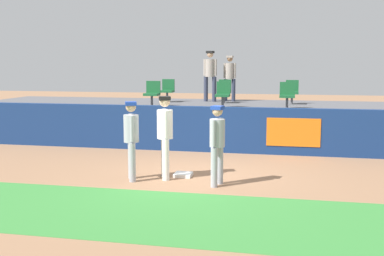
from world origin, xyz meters
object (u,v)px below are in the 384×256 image
(first_base, at_px, (183,175))
(seat_back_center, at_px, (224,90))
(seat_front_center, at_px, (223,93))
(spectator_capped, at_px, (230,75))
(player_runner_visitor, at_px, (217,140))
(spectator_hooded, at_px, (210,72))
(seat_back_right, at_px, (292,91))
(seat_front_left, at_px, (152,92))
(seat_front_right, at_px, (287,94))
(player_fielder_home, at_px, (165,131))
(seat_back_left, at_px, (168,89))
(player_coach_visitor, at_px, (131,135))

(first_base, bearing_deg, seat_back_center, 89.34)
(seat_front_center, xyz_separation_m, spectator_capped, (-0.12, 2.63, 0.52))
(player_runner_visitor, bearing_deg, spectator_hooded, -154.24)
(seat_back_center, xyz_separation_m, seat_front_center, (0.20, -1.80, -0.00))
(spectator_capped, bearing_deg, seat_back_right, 165.58)
(seat_front_center, bearing_deg, seat_front_left, 179.99)
(seat_front_center, bearing_deg, seat_front_right, 0.01)
(seat_front_center, bearing_deg, spectator_capped, 92.58)
(seat_front_left, bearing_deg, player_runner_visitor, -60.37)
(player_runner_visitor, height_order, spectator_hooded, spectator_hooded)
(player_fielder_home, relative_size, seat_back_left, 2.24)
(seat_front_left, bearing_deg, player_fielder_home, -70.33)
(first_base, relative_size, player_runner_visitor, 0.23)
(player_coach_visitor, distance_m, seat_front_right, 6.19)
(spectator_capped, bearing_deg, spectator_hooded, 26.04)
(player_runner_visitor, bearing_deg, seat_back_left, -142.35)
(player_coach_visitor, bearing_deg, player_runner_visitor, 64.51)
(first_base, relative_size, player_fielder_home, 0.21)
(seat_back_left, distance_m, spectator_hooded, 1.71)
(seat_front_right, distance_m, seat_back_center, 2.86)
(player_fielder_home, xyz_separation_m, player_runner_visitor, (1.25, -0.39, -0.09))
(seat_back_right, relative_size, seat_back_center, 1.00)
(player_fielder_home, relative_size, player_coach_visitor, 1.06)
(seat_back_right, xyz_separation_m, seat_front_center, (-2.19, -1.80, 0.00))
(seat_back_left, relative_size, seat_front_right, 1.00)
(first_base, distance_m, seat_back_center, 6.60)
(first_base, relative_size, seat_front_left, 0.48)
(seat_back_left, height_order, seat_back_center, same)
(seat_front_left, relative_size, spectator_hooded, 0.45)
(first_base, distance_m, player_fielder_home, 1.14)
(spectator_hooded, bearing_deg, seat_back_left, 32.08)
(seat_back_center, relative_size, spectator_capped, 0.49)
(seat_back_left, bearing_deg, spectator_hooded, 20.68)
(seat_back_left, height_order, spectator_capped, spectator_capped)
(seat_back_left, height_order, spectator_hooded, spectator_hooded)
(seat_front_right, bearing_deg, seat_back_right, 85.04)
(player_runner_visitor, xyz_separation_m, seat_back_left, (-2.93, 7.05, 0.66))
(seat_front_left, xyz_separation_m, seat_front_center, (2.37, -0.00, -0.00))
(player_runner_visitor, distance_m, seat_front_left, 6.08)
(seat_front_right, bearing_deg, seat_back_center, 141.08)
(first_base, distance_m, player_runner_visitor, 1.46)
(player_fielder_home, bearing_deg, seat_front_right, 131.76)
(first_base, xyz_separation_m, player_coach_visitor, (-1.05, -0.57, 0.98))
(player_runner_visitor, relative_size, seat_front_center, 2.05)
(first_base, bearing_deg, player_coach_visitor, -151.61)
(player_fielder_home, bearing_deg, seat_back_right, 137.53)
(player_runner_visitor, xyz_separation_m, player_coach_visitor, (-1.94, 0.08, 0.03))
(player_fielder_home, bearing_deg, player_coach_visitor, -85.77)
(player_coach_visitor, bearing_deg, player_fielder_home, 90.75)
(seat_back_center, bearing_deg, seat_front_left, -140.31)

